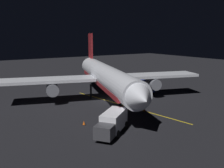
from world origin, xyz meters
TOP-DOWN VIEW (x-y plane):
  - ground_plane at (0.00, 0.00)m, footprint 180.00×180.00m
  - apron_guide_stripe at (-1.12, 4.00)m, footprint 4.83×25.32m
  - airliner at (-0.19, -0.60)m, footprint 36.63×37.29m
  - baggage_truck at (7.23, 13.26)m, footprint 6.36×5.53m
  - catering_truck at (-9.78, -1.79)m, footprint 3.07×6.49m
  - ground_crew_worker at (-0.81, 8.76)m, footprint 0.40×0.40m
  - traffic_cone_near_left at (8.83, 8.75)m, footprint 0.50×0.50m
  - traffic_cone_near_right at (-1.78, 8.58)m, footprint 0.50×0.50m

SIDE VIEW (x-z plane):
  - ground_plane at x=0.00m, z-range -0.20..0.00m
  - apron_guide_stripe at x=-1.12m, z-range 0.00..0.01m
  - traffic_cone_near_left at x=8.83m, z-range -0.03..0.52m
  - traffic_cone_near_right at x=-1.78m, z-range -0.03..0.52m
  - ground_crew_worker at x=-0.81m, z-range 0.02..1.76m
  - catering_truck at x=-9.78m, z-range 0.03..2.63m
  - baggage_truck at x=7.23m, z-range 0.03..2.64m
  - airliner at x=-0.19m, z-range -1.62..10.56m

